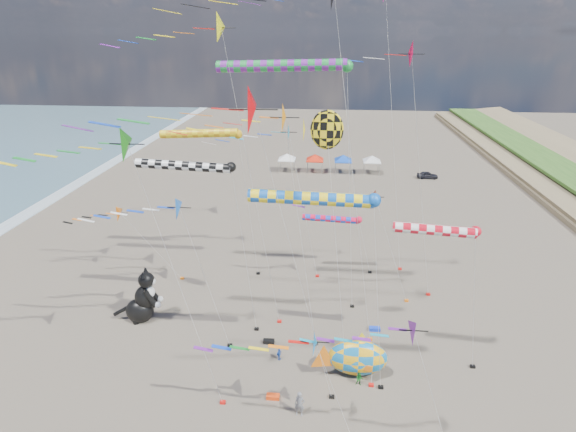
% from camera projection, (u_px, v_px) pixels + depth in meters
% --- Properties ---
extents(delta_kite_0, '(7.83, 1.64, 10.21)m').
position_uv_depth(delta_kite_0, '(411.00, 341.00, 22.59)').
color(delta_kite_0, '#6E1290').
rests_on(delta_kite_0, ground).
extents(delta_kite_1, '(9.92, 1.82, 8.27)m').
position_uv_depth(delta_kite_1, '(124.00, 214.00, 43.58)').
color(delta_kite_1, orange).
rests_on(delta_kite_1, ground).
extents(delta_kite_2, '(14.49, 2.87, 21.20)m').
position_uv_depth(delta_kite_2, '(250.00, 110.00, 23.94)').
color(delta_kite_2, red).
rests_on(delta_kite_2, ground).
extents(delta_kite_3, '(11.07, 1.96, 12.76)m').
position_uv_depth(delta_kite_3, '(154.00, 212.00, 32.10)').
color(delta_kite_3, blue).
rests_on(delta_kite_3, ground).
extents(delta_kite_4, '(11.20, 2.24, 24.85)m').
position_uv_depth(delta_kite_4, '(219.00, 32.00, 30.41)').
color(delta_kite_4, '#F8F815').
rests_on(delta_kite_4, ground).
extents(delta_kite_5, '(10.45, 1.71, 15.63)m').
position_uv_depth(delta_kite_5, '(274.00, 138.00, 41.15)').
color(delta_kite_5, '#1EAED7').
rests_on(delta_kite_5, ground).
extents(delta_kite_6, '(13.06, 2.30, 23.01)m').
position_uv_depth(delta_kite_6, '(400.00, 57.00, 35.20)').
color(delta_kite_6, '#EB0038').
rests_on(delta_kite_6, ground).
extents(delta_kite_7, '(9.47, 1.82, 8.20)m').
position_uv_depth(delta_kite_7, '(291.00, 347.00, 25.37)').
color(delta_kite_7, '#0E7FE3').
rests_on(delta_kite_7, ground).
extents(delta_kite_10, '(10.53, 2.09, 19.19)m').
position_uv_depth(delta_kite_10, '(123.00, 144.00, 24.09)').
color(delta_kite_10, '#1B7F18').
rests_on(delta_kite_10, ground).
extents(delta_kite_11, '(10.27, 2.24, 19.25)m').
position_uv_depth(delta_kite_11, '(269.00, 123.00, 29.70)').
color(delta_kite_11, orange).
rests_on(delta_kite_11, ground).
extents(delta_kite_12, '(9.30, 1.73, 11.02)m').
position_uv_depth(delta_kite_12, '(373.00, 203.00, 38.62)').
color(delta_kite_12, red).
rests_on(delta_kite_12, ground).
extents(windsock_0, '(7.35, 0.70, 6.35)m').
position_uv_depth(windsock_0, '(334.00, 219.00, 45.03)').
color(windsock_0, red).
rests_on(windsock_0, ground).
extents(windsock_1, '(8.86, 0.74, 14.65)m').
position_uv_depth(windsock_1, '(188.00, 167.00, 33.00)').
color(windsock_1, black).
rests_on(windsock_1, ground).
extents(windsock_2, '(7.06, 0.75, 11.58)m').
position_uv_depth(windsock_2, '(440.00, 231.00, 29.83)').
color(windsock_2, red).
rests_on(windsock_2, ground).
extents(windsock_3, '(11.54, 0.91, 21.49)m').
position_uv_depth(windsock_3, '(287.00, 67.00, 33.65)').
color(windsock_3, '#1A9038').
rests_on(windsock_3, ground).
extents(windsock_4, '(9.07, 0.82, 15.07)m').
position_uv_depth(windsock_4, '(203.00, 134.00, 41.57)').
color(windsock_4, gold).
rests_on(windsock_4, ground).
extents(windsock_5, '(9.19, 0.86, 14.62)m').
position_uv_depth(windsock_5, '(318.00, 199.00, 26.82)').
color(windsock_5, blue).
rests_on(windsock_5, ground).
extents(angelfish_kite, '(3.74, 3.02, 18.73)m').
position_uv_depth(angelfish_kite, '(324.00, 132.00, 29.63)').
color(angelfish_kite, yellow).
rests_on(angelfish_kite, ground).
extents(cat_inflatable, '(3.87, 2.28, 4.95)m').
position_uv_depth(cat_inflatable, '(141.00, 295.00, 38.47)').
color(cat_inflatable, black).
rests_on(cat_inflatable, ground).
extents(fish_inflatable, '(5.81, 2.42, 3.83)m').
position_uv_depth(fish_inflatable, '(357.00, 358.00, 32.39)').
color(fish_inflatable, '#1273B6').
rests_on(fish_inflatable, ground).
extents(person_adult, '(0.70, 0.48, 1.84)m').
position_uv_depth(person_adult, '(300.00, 404.00, 29.25)').
color(person_adult, slate).
rests_on(person_adult, ground).
extents(child_green, '(0.55, 0.45, 1.03)m').
position_uv_depth(child_green, '(359.00, 379.00, 31.93)').
color(child_green, '#186E21').
rests_on(child_green, ground).
extents(child_blue, '(0.53, 0.62, 1.00)m').
position_uv_depth(child_blue, '(279.00, 354.00, 34.42)').
color(child_blue, blue).
rests_on(child_blue, ground).
extents(kite_bag_1, '(0.90, 0.44, 0.30)m').
position_uv_depth(kite_bag_1, '(375.00, 329.00, 37.90)').
color(kite_bag_1, blue).
rests_on(kite_bag_1, ground).
extents(kite_bag_2, '(0.90, 0.44, 0.30)m').
position_uv_depth(kite_bag_2, '(273.00, 397.00, 30.88)').
color(kite_bag_2, '#F03F10').
rests_on(kite_bag_2, ground).
extents(kite_bag_3, '(0.90, 0.44, 0.30)m').
position_uv_depth(kite_bag_3, '(269.00, 341.00, 36.38)').
color(kite_bag_3, black).
rests_on(kite_bag_3, ground).
extents(tent_row, '(19.20, 4.20, 3.80)m').
position_uv_depth(tent_row, '(329.00, 155.00, 79.17)').
color(tent_row, white).
rests_on(tent_row, ground).
extents(parked_car, '(3.55, 1.51, 1.20)m').
position_uv_depth(parked_car, '(427.00, 175.00, 76.92)').
color(parked_car, '#26262D').
rests_on(parked_car, ground).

